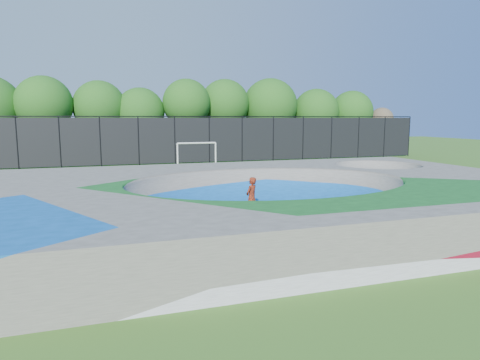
# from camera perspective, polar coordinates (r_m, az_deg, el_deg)

# --- Properties ---
(ground) EXTENTS (120.00, 120.00, 0.00)m
(ground) POSITION_cam_1_polar(r_m,az_deg,el_deg) (16.76, 3.83, -5.10)
(ground) COLOR #35621B
(ground) RESTS_ON ground
(skate_deck) EXTENTS (22.00, 14.00, 1.50)m
(skate_deck) POSITION_cam_1_polar(r_m,az_deg,el_deg) (16.60, 3.85, -2.58)
(skate_deck) COLOR gray
(skate_deck) RESTS_ON ground
(skater) EXTENTS (0.69, 0.65, 1.60)m
(skater) POSITION_cam_1_polar(r_m,az_deg,el_deg) (16.69, 1.55, -2.34)
(skater) COLOR red
(skater) RESTS_ON ground
(skateboard) EXTENTS (0.77, 0.61, 0.05)m
(skateboard) POSITION_cam_1_polar(r_m,az_deg,el_deg) (16.85, 1.54, -4.92)
(skateboard) COLOR black
(skateboard) RESTS_ON ground
(soccer_goal) EXTENTS (3.09, 0.12, 2.04)m
(soccer_goal) POSITION_cam_1_polar(r_m,az_deg,el_deg) (32.89, -5.78, 3.94)
(soccer_goal) COLOR silver
(soccer_goal) RESTS_ON ground
(fence) EXTENTS (48.09, 0.09, 4.04)m
(fence) POSITION_cam_1_polar(r_m,az_deg,el_deg) (36.66, -8.68, 5.40)
(fence) COLOR black
(fence) RESTS_ON ground
(treeline) EXTENTS (51.98, 6.53, 8.19)m
(treeline) POSITION_cam_1_polar(r_m,az_deg,el_deg) (40.96, -14.83, 9.38)
(treeline) COLOR #493824
(treeline) RESTS_ON ground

